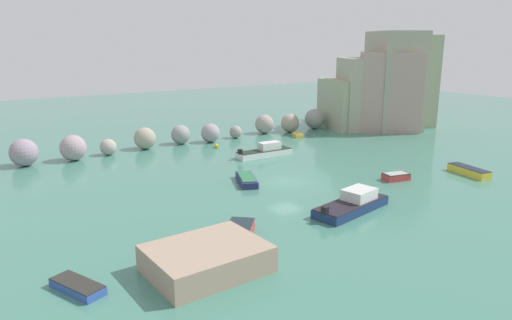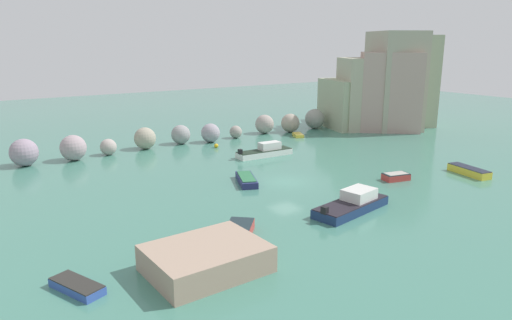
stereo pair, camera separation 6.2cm
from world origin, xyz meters
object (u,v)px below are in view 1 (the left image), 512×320
object	(u,v)px
stone_dock	(207,258)
moored_boat_1	(247,180)
moored_boat_7	(353,203)
moored_boat_3	(78,286)
moored_boat_4	(238,233)
moored_boat_5	(396,176)
moored_boat_2	(469,171)
channel_buoy	(216,146)
moored_boat_0	(265,151)
moored_boat_6	(298,135)

from	to	relation	value
stone_dock	moored_boat_1	bearing A→B (deg)	49.69
moored_boat_1	moored_boat_7	size ratio (longest dim) A/B	0.62
moored_boat_3	moored_boat_4	world-z (taller)	moored_boat_4
stone_dock	moored_boat_5	size ratio (longest dim) A/B	2.41
stone_dock	moored_boat_4	xyz separation A→B (m)	(3.67, 2.72, -0.37)
moored_boat_7	moored_boat_2	bearing A→B (deg)	-7.42
channel_buoy	moored_boat_2	size ratio (longest dim) A/B	0.12
moored_boat_0	moored_boat_1	size ratio (longest dim) A/B	1.49
moored_boat_1	moored_boat_6	distance (m)	21.62
moored_boat_0	moored_boat_3	bearing A→B (deg)	-140.88
moored_boat_6	moored_boat_2	bearing A→B (deg)	-151.11
moored_boat_4	moored_boat_7	bearing A→B (deg)	-50.40
moored_boat_0	moored_boat_2	world-z (taller)	moored_boat_0
moored_boat_0	moored_boat_5	xyz separation A→B (m)	(4.45, -13.95, -0.19)
moored_boat_2	moored_boat_6	distance (m)	23.02
stone_dock	moored_boat_4	size ratio (longest dim) A/B	1.55
moored_boat_3	moored_boat_4	xyz separation A→B (m)	(9.96, 0.99, 0.11)
moored_boat_7	moored_boat_6	bearing A→B (deg)	48.97
moored_boat_0	moored_boat_1	bearing A→B (deg)	-132.11
moored_boat_2	moored_boat_7	distance (m)	15.89
moored_boat_5	moored_boat_7	world-z (taller)	moored_boat_7
stone_dock	channel_buoy	bearing A→B (deg)	59.89
moored_boat_5	moored_boat_6	world-z (taller)	moored_boat_5
stone_dock	moored_boat_7	distance (m)	13.48
moored_boat_3	moored_boat_5	xyz separation A→B (m)	(28.41, 4.03, 0.09)
moored_boat_2	moored_boat_4	size ratio (longest dim) A/B	1.10
moored_boat_3	moored_boat_4	bearing A→B (deg)	-106.35
moored_boat_1	moored_boat_4	bearing A→B (deg)	167.81
moored_boat_1	moored_boat_7	bearing A→B (deg)	-141.85
moored_boat_1	moored_boat_6	bearing A→B (deg)	-27.69
channel_buoy	moored_boat_6	xyz separation A→B (m)	(12.12, -0.10, -0.05)
channel_buoy	moored_boat_6	distance (m)	12.12
moored_boat_6	moored_boat_7	world-z (taller)	moored_boat_7
moored_boat_5	moored_boat_7	size ratio (longest dim) A/B	0.36
channel_buoy	moored_boat_6	size ratio (longest dim) A/B	0.20
moored_boat_6	moored_boat_0	bearing A→B (deg)	147.82
channel_buoy	moored_boat_7	size ratio (longest dim) A/B	0.07
moored_boat_0	moored_boat_6	xyz separation A→B (m)	(9.66, 6.39, -0.31)
channel_buoy	moored_boat_2	bearing A→B (deg)	-58.82
moored_boat_5	moored_boat_6	size ratio (longest dim) A/B	1.02
moored_boat_0	moored_boat_3	xyz separation A→B (m)	(-23.96, -17.99, -0.28)
channel_buoy	moored_boat_4	world-z (taller)	moored_boat_4
moored_boat_5	moored_boat_6	xyz separation A→B (m)	(5.20, 20.34, -0.13)
moored_boat_0	moored_boat_4	distance (m)	22.02
moored_boat_4	moored_boat_7	world-z (taller)	moored_boat_7
channel_buoy	moored_boat_1	size ratio (longest dim) A/B	0.12
moored_boat_0	moored_boat_7	distance (m)	17.95
moored_boat_0	moored_boat_7	size ratio (longest dim) A/B	0.92
moored_boat_5	moored_boat_7	bearing A→B (deg)	34.47
moored_boat_1	channel_buoy	bearing A→B (deg)	4.51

